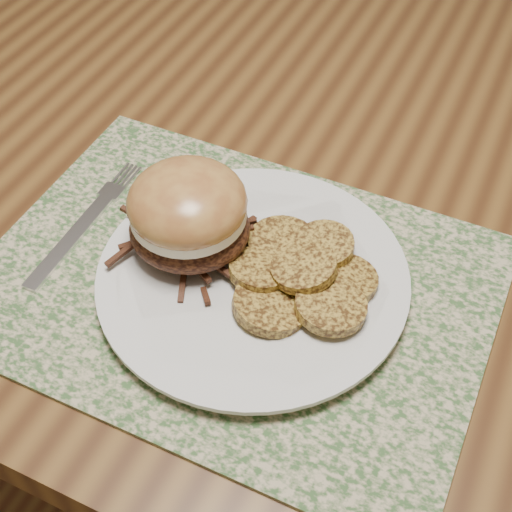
{
  "coord_description": "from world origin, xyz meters",
  "views": [
    {
      "loc": [
        0.38,
        -0.58,
        1.25
      ],
      "look_at": [
        0.21,
        -0.22,
        0.79
      ],
      "focal_mm": 50.0,
      "sensor_mm": 36.0,
      "label": 1
    }
  ],
  "objects_px": {
    "dining_table": "(178,150)",
    "pork_sandwich": "(188,214)",
    "dinner_plate": "(253,278)",
    "fork": "(86,222)"
  },
  "relations": [
    {
      "from": "dinner_plate",
      "to": "fork",
      "type": "relative_size",
      "value": 1.42
    },
    {
      "from": "dinner_plate",
      "to": "pork_sandwich",
      "type": "height_order",
      "value": "pork_sandwich"
    },
    {
      "from": "pork_sandwich",
      "to": "dinner_plate",
      "type": "bearing_deg",
      "value": -18.67
    },
    {
      "from": "dining_table",
      "to": "pork_sandwich",
      "type": "bearing_deg",
      "value": -56.13
    },
    {
      "from": "dining_table",
      "to": "fork",
      "type": "xyz_separation_m",
      "value": [
        0.03,
        -0.22,
        0.09
      ]
    },
    {
      "from": "dining_table",
      "to": "pork_sandwich",
      "type": "xyz_separation_m",
      "value": [
        0.14,
        -0.21,
        0.14
      ]
    },
    {
      "from": "dining_table",
      "to": "fork",
      "type": "relative_size",
      "value": 8.2
    },
    {
      "from": "dining_table",
      "to": "fork",
      "type": "bearing_deg",
      "value": -82.52
    },
    {
      "from": "pork_sandwich",
      "to": "fork",
      "type": "height_order",
      "value": "pork_sandwich"
    },
    {
      "from": "dining_table",
      "to": "pork_sandwich",
      "type": "distance_m",
      "value": 0.29
    }
  ]
}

